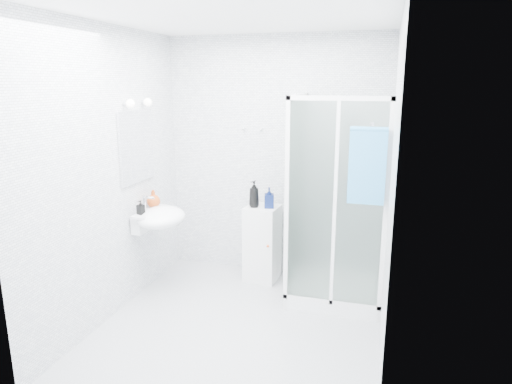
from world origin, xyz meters
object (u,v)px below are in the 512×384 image
(shampoo_bottle_b, at_px, (269,198))
(soap_dispenser_black, at_px, (141,207))
(shower_enclosure, at_px, (328,256))
(soap_dispenser_orange, at_px, (153,199))
(wall_basin, at_px, (159,218))
(hand_towel, at_px, (367,164))
(shampoo_bottle_a, at_px, (254,194))
(storage_cabinet, at_px, (262,243))

(shampoo_bottle_b, bearing_deg, soap_dispenser_black, -147.34)
(shower_enclosure, xyz_separation_m, soap_dispenser_orange, (-1.78, -0.18, 0.50))
(soap_dispenser_orange, bearing_deg, wall_basin, -46.91)
(wall_basin, bearing_deg, hand_towel, -2.44)
(hand_towel, xyz_separation_m, shampoo_bottle_b, (-1.00, 0.65, -0.51))
(wall_basin, distance_m, soap_dispenser_black, 0.23)
(hand_towel, xyz_separation_m, soap_dispenser_black, (-2.11, -0.06, -0.52))
(shampoo_bottle_a, relative_size, soap_dispenser_orange, 1.60)
(soap_dispenser_black, bearing_deg, shampoo_bottle_a, 36.15)
(storage_cabinet, distance_m, shampoo_bottle_a, 0.56)
(shampoo_bottle_b, distance_m, soap_dispenser_black, 1.31)
(hand_towel, height_order, shampoo_bottle_b, hand_towel)
(hand_towel, xyz_separation_m, soap_dispenser_orange, (-2.12, 0.22, -0.50))
(soap_dispenser_black, bearing_deg, storage_cabinet, 35.49)
(shower_enclosure, distance_m, soap_dispenser_black, 1.89)
(wall_basin, bearing_deg, soap_dispenser_black, -128.57)
(shampoo_bottle_a, bearing_deg, soap_dispenser_orange, -156.53)
(shower_enclosure, xyz_separation_m, wall_basin, (-1.66, -0.32, 0.35))
(wall_basin, relative_size, storage_cabinet, 0.68)
(shower_enclosure, relative_size, soap_dispenser_black, 14.68)
(storage_cabinet, xyz_separation_m, soap_dispenser_orange, (-1.03, -0.45, 0.54))
(wall_basin, relative_size, hand_towel, 0.86)
(shampoo_bottle_b, height_order, soap_dispenser_orange, shampoo_bottle_b)
(shower_enclosure, relative_size, storage_cabinet, 2.43)
(shower_enclosure, xyz_separation_m, shampoo_bottle_b, (-0.67, 0.25, 0.48))
(soap_dispenser_black, bearing_deg, shampoo_bottle_b, 32.66)
(wall_basin, height_order, soap_dispenser_orange, soap_dispenser_orange)
(storage_cabinet, relative_size, shampoo_bottle_a, 2.90)
(shampoo_bottle_a, bearing_deg, hand_towel, -28.52)
(hand_towel, bearing_deg, shower_enclosure, 130.13)
(wall_basin, distance_m, hand_towel, 2.10)
(hand_towel, relative_size, soap_dispenser_black, 4.78)
(shampoo_bottle_a, xyz_separation_m, soap_dispenser_black, (-0.94, -0.69, -0.03))
(shampoo_bottle_a, height_order, shampoo_bottle_b, shampoo_bottle_a)
(soap_dispenser_orange, bearing_deg, soap_dispenser_black, -87.87)
(shampoo_bottle_a, bearing_deg, shower_enclosure, -15.63)
(storage_cabinet, xyz_separation_m, soap_dispenser_black, (-1.02, -0.73, 0.52))
(soap_dispenser_black, bearing_deg, hand_towel, 1.57)
(storage_cabinet, relative_size, shampoo_bottle_b, 3.79)
(shampoo_bottle_a, bearing_deg, wall_basin, -146.63)
(shampoo_bottle_a, distance_m, soap_dispenser_black, 1.17)
(storage_cabinet, height_order, shampoo_bottle_a, shampoo_bottle_a)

